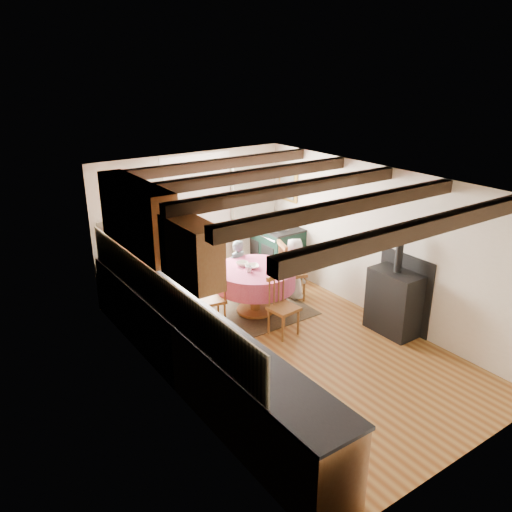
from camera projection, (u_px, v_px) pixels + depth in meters
floor at (288, 347)px, 7.38m from camera, size 3.60×5.50×0.00m
ceiling at (292, 182)px, 6.52m from camera, size 3.60×5.50×0.00m
wall_back at (193, 221)px, 9.06m from camera, size 3.60×0.00×2.40m
wall_front at (472, 361)px, 4.84m from camera, size 3.60×0.00×2.40m
wall_left at (169, 304)px, 5.99m from camera, size 0.00×5.50×2.40m
wall_right at (382, 244)px, 7.91m from camera, size 0.00×5.50×2.40m
beam_a at (420, 229)px, 5.02m from camera, size 3.60×0.16×0.16m
beam_b at (348, 206)px, 5.79m from camera, size 3.60×0.16×0.16m
beam_c at (292, 189)px, 6.56m from camera, size 3.60×0.16×0.16m
beam_d at (248, 176)px, 7.32m from camera, size 3.60×0.16×0.16m
beam_e at (212, 165)px, 8.09m from camera, size 3.60×0.16×0.16m
splash_left at (159, 294)px, 6.23m from camera, size 0.02×4.50×0.55m
splash_back at (140, 231)px, 8.51m from camera, size 1.40×0.02×0.55m
base_cabinet_left at (194, 352)px, 6.42m from camera, size 0.60×5.30×0.88m
base_cabinet_back at (147, 280)px, 8.54m from camera, size 1.30×0.60×0.88m
worktop_left at (194, 319)px, 6.26m from camera, size 0.64×5.30×0.04m
worktop_back at (146, 254)px, 8.36m from camera, size 1.30×0.64×0.04m
wall_cabinet_glass at (136, 215)px, 6.73m from camera, size 0.34×1.80×0.90m
wall_cabinet_solid at (191, 252)px, 5.60m from camera, size 0.34×0.90×0.70m
window_frame at (197, 198)px, 8.96m from camera, size 1.34×0.03×1.54m
window_pane at (197, 198)px, 8.96m from camera, size 1.20×0.01×1.40m
curtain_left at (156, 236)px, 8.61m from camera, size 0.35×0.10×2.10m
curtain_right at (241, 219)px, 9.52m from camera, size 0.35×0.10×2.10m
curtain_rod at (198, 165)px, 8.68m from camera, size 2.00×0.03×0.03m
wall_picture at (288, 185)px, 9.48m from camera, size 0.04×0.50×0.60m
wall_plate at (243, 186)px, 9.42m from camera, size 0.30×0.02×0.30m
rug at (255, 312)px, 8.39m from camera, size 1.71×1.33×0.01m
dining_table at (255, 291)px, 8.26m from camera, size 1.28×1.28×0.77m
chair_near at (284, 306)px, 7.57m from camera, size 0.44×0.46×0.92m
chair_left at (212, 297)px, 7.87m from camera, size 0.48×0.47×0.92m
chair_right at (292, 270)px, 8.73m from camera, size 0.58×0.57×1.03m
aga_range at (275, 250)px, 9.74m from camera, size 0.69×1.07×0.99m
cast_iron_stove at (396, 285)px, 7.55m from camera, size 0.46×0.76×1.52m
child_far at (237, 270)px, 8.73m from camera, size 0.42×0.31×1.05m
child_right at (294, 268)px, 8.76m from camera, size 0.42×0.57×1.06m
bowl_a at (252, 266)px, 8.13m from camera, size 0.29×0.29×0.05m
bowl_b at (242, 264)px, 8.22m from camera, size 0.27×0.27×0.06m
cup at (249, 269)px, 7.97m from camera, size 0.15×0.15×0.10m
canister_tall at (127, 247)px, 8.23m from camera, size 0.16×0.16×0.27m
canister_wide at (151, 244)px, 8.44m from camera, size 0.19×0.19×0.21m
canister_slim at (161, 241)px, 8.50m from camera, size 0.10×0.10×0.27m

